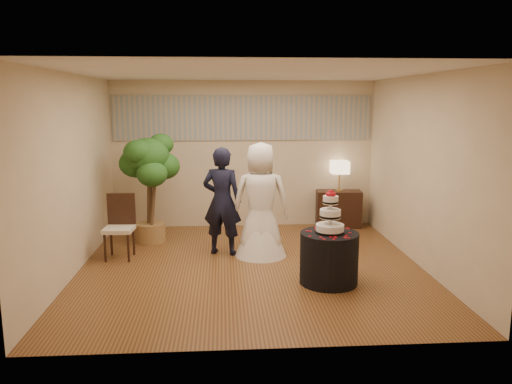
{
  "coord_description": "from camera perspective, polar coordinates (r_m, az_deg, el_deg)",
  "views": [
    {
      "loc": [
        -0.4,
        -7.06,
        2.42
      ],
      "look_at": [
        0.1,
        0.4,
        1.05
      ],
      "focal_mm": 35.0,
      "sensor_mm": 36.0,
      "label": 1
    }
  ],
  "objects": [
    {
      "name": "floor",
      "position": [
        7.47,
        -0.56,
        -8.51
      ],
      "size": [
        5.0,
        5.0,
        0.0
      ],
      "primitive_type": "cube",
      "color": "brown",
      "rests_on": "ground"
    },
    {
      "name": "wall_left",
      "position": [
        7.43,
        -20.21,
        1.86
      ],
      "size": [
        0.06,
        5.0,
        2.8
      ],
      "primitive_type": "cube",
      "color": "beige",
      "rests_on": "ground"
    },
    {
      "name": "wall_back",
      "position": [
        9.62,
        -1.44,
        4.29
      ],
      "size": [
        5.0,
        0.06,
        2.8
      ],
      "primitive_type": "cube",
      "color": "beige",
      "rests_on": "ground"
    },
    {
      "name": "side_chair",
      "position": [
        7.99,
        -15.41,
        -3.91
      ],
      "size": [
        0.48,
        0.5,
        1.0
      ],
      "primitive_type": null,
      "rotation": [
        0.0,
        0.0,
        -0.06
      ],
      "color": "black",
      "rests_on": "floor"
    },
    {
      "name": "wedding_cake",
      "position": [
        6.63,
        8.49,
        -2.21
      ],
      "size": [
        0.38,
        0.38,
        0.58
      ],
      "primitive_type": null,
      "color": "white",
      "rests_on": "cake_table"
    },
    {
      "name": "wall_front",
      "position": [
        4.69,
        1.17,
        -2.17
      ],
      "size": [
        5.0,
        0.06,
        2.8
      ],
      "primitive_type": "cube",
      "color": "beige",
      "rests_on": "ground"
    },
    {
      "name": "console",
      "position": [
        9.81,
        9.41,
        -1.91
      ],
      "size": [
        0.88,
        0.45,
        0.71
      ],
      "primitive_type": "cube",
      "rotation": [
        0.0,
        0.0,
        -0.09
      ],
      "color": "black",
      "rests_on": "floor"
    },
    {
      "name": "wall_right",
      "position": [
        7.7,
        18.34,
        2.24
      ],
      "size": [
        0.06,
        5.0,
        2.8
      ],
      "primitive_type": "cube",
      "color": "beige",
      "rests_on": "ground"
    },
    {
      "name": "ceiling",
      "position": [
        7.08,
        -0.61,
        13.46
      ],
      "size": [
        5.0,
        5.0,
        0.0
      ],
      "primitive_type": "cube",
      "color": "white",
      "rests_on": "wall_back"
    },
    {
      "name": "groom",
      "position": [
        7.89,
        -3.89,
        -1.05
      ],
      "size": [
        0.72,
        0.57,
        1.72
      ],
      "primitive_type": "imported",
      "rotation": [
        0.0,
        0.0,
        2.86
      ],
      "color": "black",
      "rests_on": "floor"
    },
    {
      "name": "cake_table",
      "position": [
        6.8,
        8.34,
        -7.48
      ],
      "size": [
        0.88,
        0.88,
        0.7
      ],
      "primitive_type": "cylinder",
      "rotation": [
        0.0,
        0.0,
        -0.15
      ],
      "color": "black",
      "rests_on": "floor"
    },
    {
      "name": "mural_border",
      "position": [
        9.55,
        -1.45,
        8.46
      ],
      "size": [
        4.9,
        0.02,
        0.85
      ],
      "primitive_type": "cube",
      "color": "#9A9B92",
      "rests_on": "wall_back"
    },
    {
      "name": "bride",
      "position": [
        7.77,
        0.55,
        -0.89
      ],
      "size": [
        0.92,
        0.86,
        1.8
      ],
      "primitive_type": "imported",
      "rotation": [
        0.0,
        0.0,
        3.09
      ],
      "color": "white",
      "rests_on": "floor"
    },
    {
      "name": "ficus_tree",
      "position": [
        8.73,
        -12.11,
        0.47
      ],
      "size": [
        1.23,
        1.23,
        1.91
      ],
      "primitive_type": null,
      "rotation": [
        0.0,
        0.0,
        -2.65
      ],
      "color": "#25591C",
      "rests_on": "floor"
    },
    {
      "name": "table_lamp",
      "position": [
        9.69,
        9.53,
        1.82
      ],
      "size": [
        0.32,
        0.32,
        0.58
      ],
      "primitive_type": null,
      "color": "beige",
      "rests_on": "console"
    }
  ]
}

